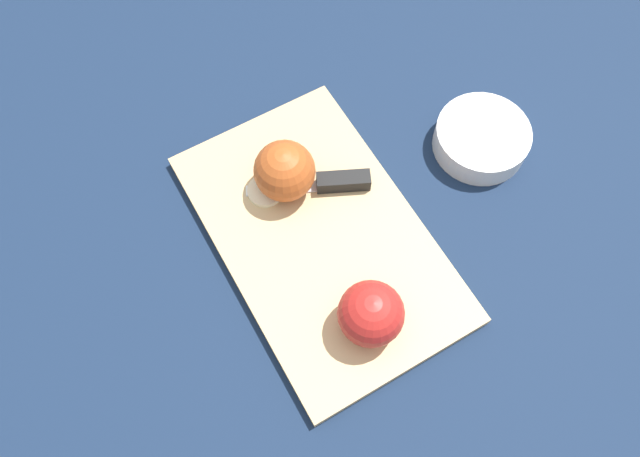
% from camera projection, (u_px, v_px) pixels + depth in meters
% --- Properties ---
extents(ground_plane, '(4.00, 4.00, 0.00)m').
position_uv_depth(ground_plane, '(320.00, 240.00, 0.88)').
color(ground_plane, '#14233D').
extents(cutting_board, '(0.44, 0.27, 0.02)m').
position_uv_depth(cutting_board, '(320.00, 237.00, 0.87)').
color(cutting_board, tan).
rests_on(cutting_board, ground_plane).
extents(apple_half_left, '(0.08, 0.08, 0.08)m').
position_uv_depth(apple_half_left, '(371.00, 314.00, 0.77)').
color(apple_half_left, red).
rests_on(apple_half_left, cutting_board).
extents(apple_half_right, '(0.09, 0.09, 0.09)m').
position_uv_depth(apple_half_right, '(285.00, 171.00, 0.86)').
color(apple_half_right, '#AD4C1E').
rests_on(apple_half_right, cutting_board).
extents(knife, '(0.09, 0.17, 0.02)m').
position_uv_depth(knife, '(337.00, 182.00, 0.89)').
color(knife, silver).
rests_on(knife, cutting_board).
extents(apple_slice, '(0.05, 0.05, 0.01)m').
position_uv_depth(apple_slice, '(265.00, 191.00, 0.89)').
color(apple_slice, beige).
rests_on(apple_slice, cutting_board).
extents(bowl, '(0.14, 0.14, 0.04)m').
position_uv_depth(bowl, '(482.00, 137.00, 0.93)').
color(bowl, silver).
rests_on(bowl, ground_plane).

